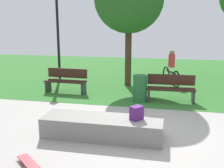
% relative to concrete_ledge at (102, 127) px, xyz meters
% --- Properties ---
extents(ground_plane, '(28.00, 28.00, 0.00)m').
position_rel_concrete_ledge_xyz_m(ground_plane, '(1.05, 0.51, -0.24)').
color(ground_plane, '#9E9993').
extents(grass_lawn, '(26.60, 12.10, 0.01)m').
position_rel_concrete_ledge_xyz_m(grass_lawn, '(1.05, 8.45, -0.24)').
color(grass_lawn, '#2D6B28').
rests_on(grass_lawn, ground_plane).
extents(concrete_ledge, '(2.83, 0.85, 0.48)m').
position_rel_concrete_ledge_xyz_m(concrete_ledge, '(0.00, 0.00, 0.00)').
color(concrete_ledge, gray).
rests_on(concrete_ledge, ground_plane).
extents(backpack_on_ledge, '(0.33, 0.34, 0.32)m').
position_rel_concrete_ledge_xyz_m(backpack_on_ledge, '(0.80, 0.04, 0.40)').
color(backpack_on_ledge, '#4C1E66').
rests_on(backpack_on_ledge, concrete_ledge).
extents(skateboard_by_ledge, '(0.74, 0.67, 0.08)m').
position_rel_concrete_ledge_xyz_m(skateboard_by_ledge, '(-1.02, -1.61, -0.17)').
color(skateboard_by_ledge, '#A5262D').
rests_on(skateboard_by_ledge, ground_plane).
extents(park_bench_far_right, '(1.62, 0.53, 0.91)m').
position_rel_concrete_ledge_xyz_m(park_bench_far_right, '(1.57, 3.36, 0.24)').
color(park_bench_far_right, '#331E14').
rests_on(park_bench_far_right, ground_plane).
extents(park_bench_far_left, '(1.62, 0.53, 0.91)m').
position_rel_concrete_ledge_xyz_m(park_bench_far_left, '(-2.37, 3.79, 0.24)').
color(park_bench_far_left, '#331E14').
rests_on(park_bench_far_left, ground_plane).
extents(lamp_post, '(0.28, 0.28, 3.92)m').
position_rel_concrete_ledge_xyz_m(lamp_post, '(-3.64, 6.19, 2.17)').
color(lamp_post, black).
rests_on(lamp_post, ground_plane).
extents(trash_bin, '(0.47, 0.47, 0.91)m').
position_rel_concrete_ledge_xyz_m(trash_bin, '(0.55, 3.13, 0.22)').
color(trash_bin, '#1E592D').
rests_on(trash_bin, ground_plane).
extents(cyclist_on_bicycle, '(0.76, 1.70, 1.52)m').
position_rel_concrete_ledge_xyz_m(cyclist_on_bicycle, '(1.58, 6.08, 0.39)').
color(cyclist_on_bicycle, black).
rests_on(cyclist_on_bicycle, ground_plane).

